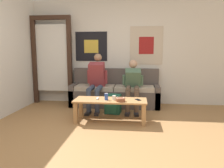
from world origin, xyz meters
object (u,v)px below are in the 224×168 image
cell_phone (138,100)px  couch (115,93)px  game_controller_near_right (98,98)px  person_seated_teen (133,83)px  game_controller_near_left (120,98)px  coffee_table (110,103)px  person_seated_adult (96,80)px  pillar_candle (114,98)px  backpack (113,104)px  drink_can_blue (106,97)px  ceramic_bowl (121,99)px

cell_phone → couch: bearing=114.8°
game_controller_near_right → cell_phone: (0.75, 0.00, -0.01)m
person_seated_teen → game_controller_near_left: 0.81m
coffee_table → person_seated_adult: (-0.42, 0.85, 0.32)m
couch → pillar_candle: couch is taller
coffee_table → pillar_candle: (0.07, -0.03, 0.11)m
coffee_table → backpack: bearing=91.1°
drink_can_blue → game_controller_near_left: 0.29m
person_seated_teen → pillar_candle: bearing=-109.7°
couch → game_controller_near_right: size_ratio=14.33×
coffee_table → pillar_candle: pillar_candle is taller
person_seated_teen → game_controller_near_right: (-0.64, -0.84, -0.18)m
couch → ceramic_bowl: bearing=-80.0°
pillar_candle → game_controller_near_right: size_ratio=0.64×
drink_can_blue → game_controller_near_right: (-0.17, 0.06, -0.05)m
game_controller_near_left → cell_phone: size_ratio=0.96×
pillar_candle → cell_phone: (0.44, 0.05, -0.04)m
ceramic_bowl → game_controller_near_left: bearing=96.3°
coffee_table → ceramic_bowl: (0.20, -0.13, 0.11)m
coffee_table → person_seated_teen: (0.39, 0.86, 0.26)m
game_controller_near_left → backpack: bearing=112.9°
person_seated_adult → game_controller_near_left: 1.00m
couch → pillar_candle: bearing=-85.0°
person_seated_adult → ceramic_bowl: bearing=-57.7°
person_seated_adult → backpack: bearing=-38.1°
drink_can_blue → cell_phone: bearing=6.0°
coffee_table → game_controller_near_left: game_controller_near_left is taller
ceramic_bowl → pillar_candle: (-0.13, 0.10, 0.01)m
drink_can_blue → person_seated_teen: bearing=62.9°
pillar_candle → game_controller_near_left: size_ratio=0.65×
pillar_candle → couch: bearing=95.0°
coffee_table → ceramic_bowl: 0.26m
couch → ceramic_bowl: size_ratio=12.32×
couch → coffee_table: bearing=-88.3°
backpack → coffee_table: bearing=-88.9°
person_seated_teen → game_controller_near_left: (-0.22, -0.76, -0.18)m
coffee_table → game_controller_near_right: 0.26m
couch → ceramic_bowl: 1.36m
ceramic_bowl → drink_can_blue: 0.28m
couch → cell_phone: bearing=-65.2°
person_seated_teen → cell_phone: 0.87m
game_controller_near_left → game_controller_near_right: bearing=-169.1°
person_seated_adult → backpack: size_ratio=3.13×
game_controller_near_left → cell_phone: game_controller_near_left is taller
coffee_table → cell_phone: 0.51m
coffee_table → pillar_candle: size_ratio=14.24×
game_controller_near_left → ceramic_bowl: bearing=-83.7°
person_seated_adult → game_controller_near_left: bearing=-51.8°
drink_can_blue → cell_phone: 0.58m
coffee_table → drink_can_blue: (-0.07, -0.05, 0.13)m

